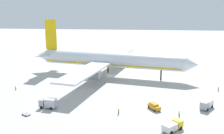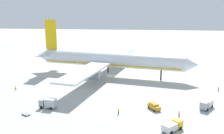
# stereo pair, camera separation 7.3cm
# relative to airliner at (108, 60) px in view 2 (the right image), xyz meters

# --- Properties ---
(ground_plane) EXTENTS (600.00, 600.00, 0.00)m
(ground_plane) POSITION_rel_airliner_xyz_m (1.31, -0.18, -7.57)
(ground_plane) COLOR #B2B2AD
(airliner) EXTENTS (78.78, 80.51, 25.92)m
(airliner) POSITION_rel_airliner_xyz_m (0.00, 0.00, 0.00)
(airliner) COLOR silver
(airliner) RESTS_ON ground
(service_truck_0) EXTENTS (5.16, 6.25, 2.70)m
(service_truck_0) POSITION_rel_airliner_xyz_m (36.66, -36.68, -6.11)
(service_truck_0) COLOR #999EA5
(service_truck_0) RESTS_ON ground
(service_truck_1) EXTENTS (5.87, 6.04, 2.28)m
(service_truck_1) POSITION_rel_airliner_xyz_m (24.50, -53.28, -6.29)
(service_truck_1) COLOR yellow
(service_truck_1) RESTS_ON ground
(service_truck_4) EXTENTS (5.50, 3.11, 3.10)m
(service_truck_4) POSITION_rel_airliner_xyz_m (-12.76, -42.91, -5.89)
(service_truck_4) COLOR #999EA5
(service_truck_4) RESTS_ON ground
(service_van) EXTENTS (4.11, 4.88, 1.97)m
(service_van) POSITION_rel_airliner_xyz_m (20.29, -39.49, -6.54)
(service_van) COLOR orange
(service_van) RESTS_ON ground
(baggage_cart_0) EXTENTS (2.93, 2.38, 0.40)m
(baggage_cart_0) POSITION_rel_airliner_xyz_m (-17.19, -49.07, -7.31)
(baggage_cart_0) COLOR gray
(baggage_cart_0) RESTS_ON ground
(ground_worker_0) EXTENTS (0.47, 0.47, 1.69)m
(ground_worker_0) POSITION_rel_airliner_xyz_m (-32.34, -26.84, -6.72)
(ground_worker_0) COLOR black
(ground_worker_0) RESTS_ON ground
(ground_worker_1) EXTENTS (0.47, 0.47, 1.65)m
(ground_worker_1) POSITION_rel_airliner_xyz_m (27.40, -43.77, -6.74)
(ground_worker_1) COLOR navy
(ground_worker_1) RESTS_ON ground
(ground_worker_3) EXTENTS (0.52, 0.52, 1.67)m
(ground_worker_3) POSITION_rel_airliner_xyz_m (45.23, -17.74, -6.73)
(ground_worker_3) COLOR navy
(ground_worker_3) RESTS_ON ground
(ground_worker_5) EXTENTS (0.55, 0.55, 1.71)m
(ground_worker_5) POSITION_rel_airliner_xyz_m (9.72, -44.64, -6.70)
(ground_worker_5) COLOR navy
(ground_worker_5) RESTS_ON ground
(traffic_cone_0) EXTENTS (0.36, 0.36, 0.55)m
(traffic_cone_0) POSITION_rel_airliner_xyz_m (-17.32, -36.59, -7.30)
(traffic_cone_0) COLOR orange
(traffic_cone_0) RESTS_ON ground
(traffic_cone_1) EXTENTS (0.36, 0.36, 0.55)m
(traffic_cone_1) POSITION_rel_airliner_xyz_m (43.80, 42.62, -7.30)
(traffic_cone_1) COLOR orange
(traffic_cone_1) RESTS_ON ground
(traffic_cone_2) EXTENTS (0.36, 0.36, 0.55)m
(traffic_cone_2) POSITION_rel_airliner_xyz_m (-34.46, -23.32, -7.30)
(traffic_cone_2) COLOR orange
(traffic_cone_2) RESTS_ON ground
(traffic_cone_4) EXTENTS (0.36, 0.36, 0.55)m
(traffic_cone_4) POSITION_rel_airliner_xyz_m (45.16, 23.59, -7.30)
(traffic_cone_4) COLOR orange
(traffic_cone_4) RESTS_ON ground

